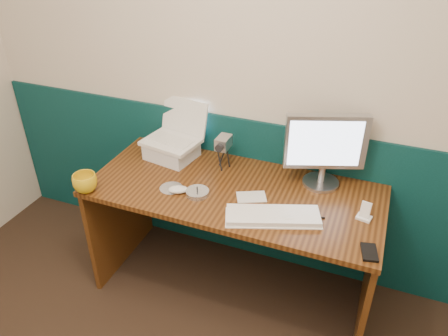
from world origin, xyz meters
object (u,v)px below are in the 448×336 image
at_px(camcorder, 224,152).
at_px(keyboard, 273,217).
at_px(monitor, 325,150).
at_px(mug, 85,183).
at_px(laptop, 170,124).
at_px(desk, 233,241).

bearing_deg(camcorder, keyboard, -40.61).
relative_size(monitor, keyboard, 0.93).
bearing_deg(keyboard, mug, 167.67).
bearing_deg(keyboard, monitor, 48.26).
bearing_deg(laptop, keyboard, -16.14).
distance_m(desk, monitor, 0.76).
height_order(mug, camcorder, camcorder).
bearing_deg(desk, mug, -157.27).
height_order(desk, monitor, monitor).
relative_size(monitor, camcorder, 1.99).
xyz_separation_m(desk, camcorder, (-0.14, 0.19, 0.48)).
distance_m(keyboard, camcorder, 0.55).
bearing_deg(monitor, camcorder, 163.81).
xyz_separation_m(laptop, keyboard, (0.74, -0.36, -0.21)).
distance_m(desk, keyboard, 0.50).
bearing_deg(desk, camcorder, 125.85).
bearing_deg(desk, laptop, 158.63).
height_order(monitor, keyboard, monitor).
relative_size(keyboard, mug, 3.51).
distance_m(laptop, mug, 0.59).
xyz_separation_m(mug, camcorder, (0.60, 0.50, 0.06)).
xyz_separation_m(desk, keyboard, (0.27, -0.18, 0.39)).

